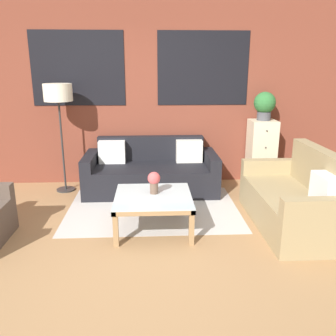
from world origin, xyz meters
The scene contains 10 objects.
ground_plane centered at (0.00, 0.00, 0.00)m, with size 16.00×16.00×0.00m, color #9E754C.
wall_back_brick centered at (0.00, 2.44, 1.41)m, with size 8.40×0.09×2.80m.
rug centered at (0.15, 1.19, 0.00)m, with size 2.25×1.60×0.00m.
couch_dark centered at (0.13, 1.95, 0.28)m, with size 1.97×0.88×0.78m.
settee_vintage centered at (1.82, 0.60, 0.31)m, with size 0.80×1.62×0.92m.
coffee_table centered at (0.15, 0.59, 0.35)m, with size 0.87×0.87×0.41m.
floor_lamp centered at (-1.18, 2.01, 1.40)m, with size 0.41×0.41×1.60m.
drawer_cabinet centered at (1.87, 2.16, 0.52)m, with size 0.40×0.41×1.03m.
potted_plant centered at (1.87, 2.16, 1.27)m, with size 0.33×0.33×0.43m.
flower_vase centered at (0.16, 0.66, 0.56)m, with size 0.15×0.15×0.26m.
Camera 1 is at (0.13, -3.22, 1.83)m, focal length 38.00 mm.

